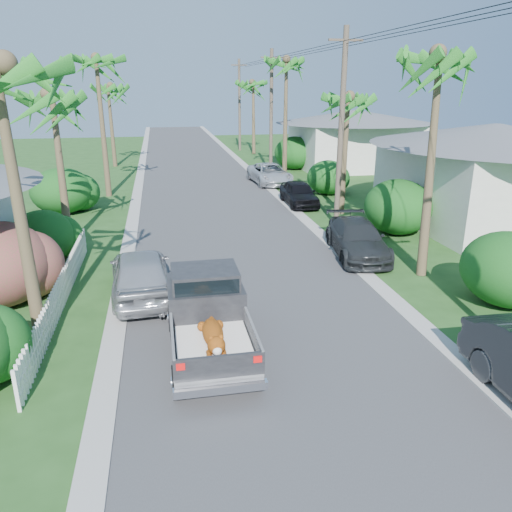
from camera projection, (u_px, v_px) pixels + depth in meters
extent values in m
plane|color=#22491B|center=(295.00, 381.00, 11.59)|extent=(120.00, 120.00, 0.00)
cube|color=#38383A|center=(202.00, 183.00, 34.80)|extent=(8.00, 100.00, 0.02)
cube|color=#A5A39E|center=(139.00, 185.00, 34.03)|extent=(0.60, 100.00, 0.06)
cube|color=#A5A39E|center=(262.00, 181.00, 35.56)|extent=(0.60, 100.00, 0.06)
cylinder|color=black|center=(179.00, 382.00, 10.89)|extent=(0.28, 0.76, 0.76)
cylinder|color=black|center=(255.00, 374.00, 11.19)|extent=(0.28, 0.76, 0.76)
cylinder|color=black|center=(173.00, 318.00, 13.91)|extent=(0.28, 0.76, 0.76)
cylinder|color=black|center=(234.00, 313.00, 14.21)|extent=(0.28, 0.76, 0.76)
cube|color=gray|center=(214.00, 354.00, 11.57)|extent=(1.90, 2.40, 0.24)
cube|color=gray|center=(173.00, 343.00, 11.28)|extent=(0.06, 2.40, 0.55)
cube|color=gray|center=(253.00, 336.00, 11.61)|extent=(0.06, 2.40, 0.55)
cube|color=black|center=(219.00, 367.00, 10.36)|extent=(1.92, 0.08, 0.52)
cube|color=silver|center=(221.00, 389.00, 10.36)|extent=(1.98, 0.18, 0.18)
cube|color=red|center=(181.00, 367.00, 10.14)|extent=(0.18, 0.05, 0.14)
cube|color=red|center=(258.00, 359.00, 10.42)|extent=(0.18, 0.05, 0.14)
cube|color=black|center=(206.00, 304.00, 13.15)|extent=(1.94, 1.65, 1.10)
cube|color=black|center=(205.00, 279.00, 12.91)|extent=(1.70, 1.35, 0.55)
cube|color=black|center=(207.00, 289.00, 12.30)|extent=(1.60, 0.05, 0.45)
cube|color=black|center=(202.00, 291.00, 14.36)|extent=(1.94, 1.20, 0.80)
cube|color=white|center=(214.00, 346.00, 11.50)|extent=(1.70, 2.10, 0.16)
ellipsoid|color=orange|center=(213.00, 333.00, 11.50)|extent=(0.48, 1.25, 0.43)
sphere|color=orange|center=(216.00, 345.00, 10.78)|extent=(0.40, 0.40, 0.40)
ellipsoid|color=white|center=(213.00, 336.00, 11.53)|extent=(0.32, 0.86, 0.18)
imported|color=#272A2B|center=(357.00, 239.00, 19.95)|extent=(2.51, 4.93, 1.37)
imported|color=black|center=(299.00, 194.00, 28.31)|extent=(1.65, 4.02, 1.37)
imported|color=silver|center=(270.00, 174.00, 34.52)|extent=(2.61, 5.07, 1.37)
imported|color=#B2B3B9|center=(141.00, 273.00, 16.05)|extent=(2.18, 4.77, 1.59)
cone|color=brown|center=(20.00, 216.00, 12.13)|extent=(0.36, 0.71, 7.01)
cone|color=brown|center=(61.00, 173.00, 20.51)|extent=(0.36, 0.61, 6.21)
cone|color=brown|center=(103.00, 130.00, 29.65)|extent=(0.36, 0.36, 8.00)
cone|color=brown|center=(112.00, 127.00, 40.95)|extent=(0.36, 0.75, 6.51)
cone|color=brown|center=(430.00, 171.00, 17.06)|extent=(0.36, 0.73, 7.51)
cone|color=brown|center=(344.00, 157.00, 25.72)|extent=(0.36, 0.54, 6.01)
cone|color=brown|center=(285.00, 121.00, 35.51)|extent=(0.36, 0.36, 8.20)
cone|color=brown|center=(254.00, 119.00, 48.79)|extent=(0.36, 0.63, 6.81)
ellipsoid|color=#C71C4D|center=(0.00, 264.00, 15.35)|extent=(3.00, 3.30, 2.60)
ellipsoid|color=#154814|center=(43.00, 236.00, 19.23)|extent=(2.40, 2.64, 2.00)
ellipsoid|color=#154814|center=(62.00, 191.00, 26.49)|extent=(3.20, 3.52, 2.40)
ellipsoid|color=#154814|center=(509.00, 269.00, 15.36)|extent=(2.80, 3.08, 2.30)
ellipsoid|color=#154814|center=(398.00, 207.00, 22.79)|extent=(3.00, 3.30, 2.50)
ellipsoid|color=#154814|center=(328.00, 177.00, 31.16)|extent=(2.60, 2.86, 2.10)
ellipsoid|color=#154814|center=(294.00, 153.00, 40.45)|extent=(3.20, 3.52, 2.60)
cube|color=white|center=(62.00, 290.00, 15.47)|extent=(0.10, 11.00, 1.00)
cube|color=silver|center=(489.00, 185.00, 24.43)|extent=(8.00, 9.00, 3.80)
cone|color=#595B60|center=(496.00, 134.00, 23.65)|extent=(6.48, 6.48, 1.00)
cube|color=silver|center=(353.00, 145.00, 41.18)|extent=(9.00, 8.00, 3.60)
cone|color=#595B60|center=(355.00, 116.00, 40.43)|extent=(6.48, 6.48, 1.00)
cylinder|color=brown|center=(341.00, 131.00, 23.20)|extent=(0.26, 0.26, 9.00)
cube|color=brown|center=(346.00, 40.00, 21.93)|extent=(1.60, 0.10, 0.10)
cylinder|color=brown|center=(271.00, 114.00, 37.13)|extent=(0.26, 0.26, 9.00)
cube|color=brown|center=(272.00, 57.00, 35.86)|extent=(1.60, 0.10, 0.10)
cylinder|color=brown|center=(239.00, 106.00, 51.06)|extent=(0.26, 0.26, 9.00)
cube|color=brown|center=(239.00, 65.00, 49.79)|extent=(1.60, 0.10, 0.10)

